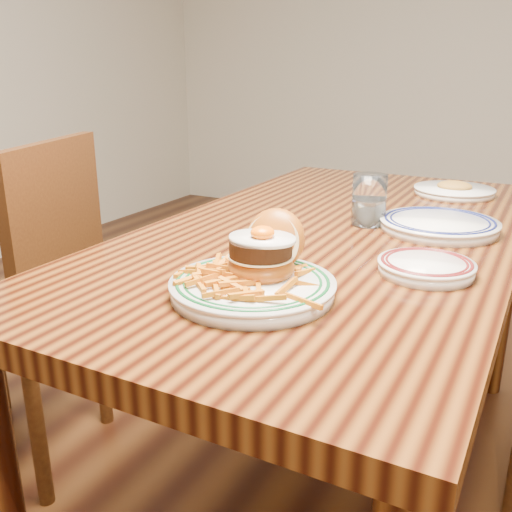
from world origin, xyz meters
The scene contains 8 objects.
floor centered at (0.00, 0.00, 0.00)m, with size 6.00×6.00×0.00m, color black.
table centered at (0.00, 0.00, 0.66)m, with size 0.85×1.60×0.75m.
chair_left centered at (-0.80, -0.29, 0.51)m, with size 0.56×0.56×0.95m.
main_plate centered at (0.03, -0.46, 0.79)m, with size 0.29×0.30×0.14m.
side_plate centered at (0.27, -0.22, 0.77)m, with size 0.18×0.19×0.03m.
rear_plate centered at (0.23, 0.10, 0.77)m, with size 0.28×0.28×0.03m.
water_glass centered at (0.06, 0.07, 0.81)m, with size 0.08×0.08×0.13m.
far_plate centered at (0.19, 0.54, 0.76)m, with size 0.24×0.24×0.04m.
Camera 1 is at (0.46, -1.29, 1.13)m, focal length 40.00 mm.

